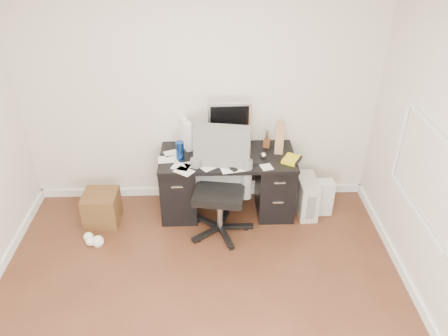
% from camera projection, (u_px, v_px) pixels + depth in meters
% --- Properties ---
extents(ground, '(4.00, 4.00, 0.00)m').
position_uv_depth(ground, '(200.00, 325.00, 3.82)').
color(ground, '#4A2618').
rests_on(ground, ground).
extents(room_shell, '(4.02, 4.02, 2.71)m').
position_uv_depth(room_shell, '(198.00, 161.00, 2.97)').
color(room_shell, silver).
rests_on(room_shell, ground).
extents(desk, '(1.50, 0.70, 0.75)m').
position_uv_depth(desk, '(227.00, 182.00, 5.02)').
color(desk, black).
rests_on(desk, ground).
extents(loose_papers, '(1.10, 0.60, 0.00)m').
position_uv_depth(loose_papers, '(209.00, 158.00, 4.78)').
color(loose_papers, white).
rests_on(loose_papers, desk).
extents(lcd_monitor, '(0.48, 0.28, 0.59)m').
position_uv_depth(lcd_monitor, '(229.00, 127.00, 4.77)').
color(lcd_monitor, silver).
rests_on(lcd_monitor, desk).
extents(keyboard, '(0.48, 0.20, 0.03)m').
position_uv_depth(keyboard, '(239.00, 161.00, 4.71)').
color(keyboard, black).
rests_on(keyboard, desk).
extents(computer_mouse, '(0.08, 0.08, 0.07)m').
position_uv_depth(computer_mouse, '(263.00, 155.00, 4.77)').
color(computer_mouse, silver).
rests_on(computer_mouse, desk).
extents(travel_mug, '(0.12, 0.12, 0.20)m').
position_uv_depth(travel_mug, '(180.00, 150.00, 4.72)').
color(travel_mug, navy).
rests_on(travel_mug, desk).
extents(white_binder, '(0.23, 0.32, 0.34)m').
position_uv_depth(white_binder, '(185.00, 133.00, 4.93)').
color(white_binder, white).
rests_on(white_binder, desk).
extents(magazine_file, '(0.17, 0.27, 0.29)m').
position_uv_depth(magazine_file, '(280.00, 138.00, 4.88)').
color(magazine_file, '#A77551').
rests_on(magazine_file, desk).
extents(pen_cup, '(0.11, 0.11, 0.22)m').
position_uv_depth(pen_cup, '(267.00, 138.00, 4.95)').
color(pen_cup, '#5B2E1A').
rests_on(pen_cup, desk).
extents(yellow_book, '(0.25, 0.26, 0.04)m').
position_uv_depth(yellow_book, '(292.00, 160.00, 4.72)').
color(yellow_book, yellow).
rests_on(yellow_book, desk).
extents(paper_remote, '(0.31, 0.27, 0.02)m').
position_uv_depth(paper_remote, '(233.00, 167.00, 4.61)').
color(paper_remote, white).
rests_on(paper_remote, desk).
extents(office_chair, '(0.78, 0.78, 1.20)m').
position_uv_depth(office_chair, '(220.00, 186.00, 4.59)').
color(office_chair, '#595C59').
rests_on(office_chair, ground).
extents(pc_tower, '(0.22, 0.46, 0.45)m').
position_uv_depth(pc_tower, '(306.00, 196.00, 5.08)').
color(pc_tower, '#B7B3A5').
rests_on(pc_tower, ground).
extents(shopping_bag, '(0.33, 0.24, 0.43)m').
position_uv_depth(shopping_bag, '(319.00, 197.00, 5.07)').
color(shopping_bag, silver).
rests_on(shopping_bag, ground).
extents(wicker_basket, '(0.38, 0.38, 0.38)m').
position_uv_depth(wicker_basket, '(102.00, 208.00, 4.95)').
color(wicker_basket, '#482915').
rests_on(wicker_basket, ground).
extents(desk_printer, '(0.39, 0.33, 0.22)m').
position_uv_depth(desk_printer, '(286.00, 194.00, 5.31)').
color(desk_printer, slate).
rests_on(desk_printer, ground).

